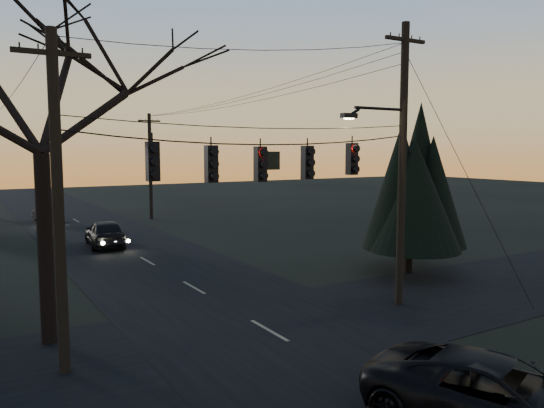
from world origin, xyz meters
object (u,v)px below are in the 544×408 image
utility_pole_far_r (152,219)px  sedan_oncoming_b (46,214)px  utility_pole_right (399,304)px  evergreen_right (410,177)px  sedan_oncoming_a (105,233)px  suv_near (499,398)px  utility_pole_left (65,373)px  bare_tree_left (38,74)px

utility_pole_far_r → sedan_oncoming_b: utility_pole_far_r is taller
utility_pole_right → sedan_oncoming_b: 31.33m
evergreen_right → sedan_oncoming_a: evergreen_right is taller
suv_near → sedan_oncoming_a: sedan_oncoming_a is taller
utility_pole_far_r → sedan_oncoming_a: bearing=-120.3°
utility_pole_left → sedan_oncoming_b: size_ratio=2.21×
evergreen_right → sedan_oncoming_b: (-11.57, 26.94, -3.76)m
utility_pole_left → sedan_oncoming_a: (5.20, 17.24, 0.80)m
utility_pole_right → utility_pole_far_r: size_ratio=1.18×
utility_pole_far_r → sedan_oncoming_a: (-6.30, -10.76, 0.80)m
utility_pole_left → bare_tree_left: 8.08m
bare_tree_left → evergreen_right: size_ratio=1.47×
bare_tree_left → sedan_oncoming_b: (3.89, 27.95, -7.07)m
evergreen_right → sedan_oncoming_b: bearing=113.2°
suv_near → sedan_oncoming_a: bearing=72.6°
sedan_oncoming_a → bare_tree_left: bearing=75.7°
utility_pole_right → evergreen_right: evergreen_right is taller
sedan_oncoming_a → utility_pole_left: bearing=78.3°
utility_pole_left → utility_pole_far_r: bearing=67.7°
bare_tree_left → utility_pole_right: bearing=-11.9°
utility_pole_left → utility_pole_far_r: same height
sedan_oncoming_b → utility_pole_left: bearing=77.0°
suv_near → sedan_oncoming_b: (-2.96, 37.84, -0.10)m
bare_tree_left → evergreen_right: bare_tree_left is taller
utility_pole_far_r → sedan_oncoming_b: (-7.62, 2.38, 0.63)m
bare_tree_left → suv_near: bearing=-55.3°
bare_tree_left → evergreen_right: 15.84m
utility_pole_right → bare_tree_left: 14.06m
sedan_oncoming_a → sedan_oncoming_b: bearing=-79.2°
utility_pole_far_r → bare_tree_left: bare_tree_left is taller
utility_pole_right → suv_near: (-4.66, -7.46, 0.73)m
sedan_oncoming_b → utility_pole_right: bearing=98.3°
utility_pole_far_r → suv_near: 35.77m
utility_pole_far_r → evergreen_right: bearing=-80.9°
bare_tree_left → sedan_oncoming_a: size_ratio=2.40×
bare_tree_left → sedan_oncoming_b: bearing=82.1°
bare_tree_left → sedan_oncoming_a: bare_tree_left is taller
utility_pole_right → suv_near: utility_pole_right is taller
sedan_oncoming_b → sedan_oncoming_a: bearing=90.0°
utility_pole_far_r → sedan_oncoming_a: size_ratio=1.82×
utility_pole_right → sedan_oncoming_a: size_ratio=2.14×
bare_tree_left → suv_near: (6.85, -9.89, -6.97)m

